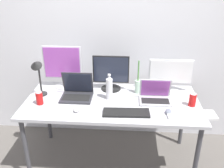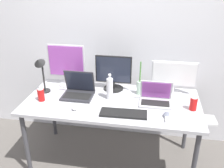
% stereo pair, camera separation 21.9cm
% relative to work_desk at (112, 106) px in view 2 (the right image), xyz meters
% --- Properties ---
extents(ground_plane, '(16.00, 16.00, 0.00)m').
position_rel_work_desk_xyz_m(ground_plane, '(0.00, 0.00, -0.68)').
color(ground_plane, '#5B5651').
extents(wall_back, '(7.00, 0.08, 2.60)m').
position_rel_work_desk_xyz_m(wall_back, '(0.00, 0.59, 0.62)').
color(wall_back, silver).
rests_on(wall_back, ground).
extents(work_desk, '(1.71, 0.80, 0.74)m').
position_rel_work_desk_xyz_m(work_desk, '(0.00, 0.00, 0.00)').
color(work_desk, '#424247').
rests_on(work_desk, ground).
extents(monitor_left, '(0.40, 0.20, 0.46)m').
position_rel_work_desk_xyz_m(monitor_left, '(-0.55, 0.28, 0.31)').
color(monitor_left, silver).
rests_on(monitor_left, work_desk).
extents(monitor_center, '(0.38, 0.21, 0.37)m').
position_rel_work_desk_xyz_m(monitor_center, '(-0.03, 0.26, 0.25)').
color(monitor_center, black).
rests_on(monitor_center, work_desk).
extents(monitor_right, '(0.45, 0.20, 0.35)m').
position_rel_work_desk_xyz_m(monitor_right, '(0.59, 0.27, 0.24)').
color(monitor_right, silver).
rests_on(monitor_right, work_desk).
extents(laptop_silver, '(0.31, 0.25, 0.26)m').
position_rel_work_desk_xyz_m(laptop_silver, '(-0.36, 0.05, 0.12)').
color(laptop_silver, '#2D2D33').
rests_on(laptop_silver, work_desk).
extents(laptop_secondary, '(0.30, 0.21, 0.22)m').
position_rel_work_desk_xyz_m(laptop_secondary, '(0.42, 0.02, 0.11)').
color(laptop_secondary, '#B7B7BC').
rests_on(laptop_secondary, work_desk).
extents(keyboard_main, '(0.42, 0.16, 0.02)m').
position_rel_work_desk_xyz_m(keyboard_main, '(0.15, -0.24, 0.07)').
color(keyboard_main, black).
rests_on(keyboard_main, work_desk).
extents(keyboard_aux, '(0.44, 0.17, 0.02)m').
position_rel_work_desk_xyz_m(keyboard_aux, '(0.72, -0.23, 0.07)').
color(keyboard_aux, white).
rests_on(keyboard_aux, work_desk).
extents(mouse_by_keyboard, '(0.07, 0.10, 0.03)m').
position_rel_work_desk_xyz_m(mouse_by_keyboard, '(0.52, -0.20, 0.08)').
color(mouse_by_keyboard, slate).
rests_on(mouse_by_keyboard, work_desk).
extents(mouse_by_laptop, '(0.07, 0.10, 0.04)m').
position_rel_work_desk_xyz_m(mouse_by_laptop, '(-0.31, -0.22, 0.08)').
color(mouse_by_laptop, silver).
rests_on(mouse_by_laptop, work_desk).
extents(water_bottle, '(0.06, 0.06, 0.27)m').
position_rel_work_desk_xyz_m(water_bottle, '(-0.03, 0.04, 0.18)').
color(water_bottle, silver).
rests_on(water_bottle, work_desk).
extents(soda_can_near_keyboard, '(0.07, 0.07, 0.13)m').
position_rel_work_desk_xyz_m(soda_can_near_keyboard, '(0.77, -0.04, 0.12)').
color(soda_can_near_keyboard, red).
rests_on(soda_can_near_keyboard, work_desk).
extents(soda_can_by_laptop, '(0.07, 0.07, 0.13)m').
position_rel_work_desk_xyz_m(soda_can_by_laptop, '(-0.69, -0.12, 0.12)').
color(soda_can_by_laptop, red).
rests_on(soda_can_by_laptop, work_desk).
extents(bamboo_vase, '(0.06, 0.06, 0.35)m').
position_rel_work_desk_xyz_m(bamboo_vase, '(0.25, 0.19, 0.14)').
color(bamboo_vase, '#B2D1B7').
rests_on(bamboo_vase, work_desk).
extents(desk_lamp, '(0.11, 0.18, 0.41)m').
position_rel_work_desk_xyz_m(desk_lamp, '(-0.73, 0.03, 0.34)').
color(desk_lamp, black).
rests_on(desk_lamp, work_desk).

